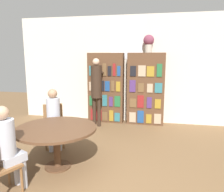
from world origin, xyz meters
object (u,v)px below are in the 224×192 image
bookshelf_right (146,89)px  chair_left_side (54,123)px  bookshelf_left (106,88)px  seated_reader_left (54,115)px  seated_reader_right (7,143)px  flower_vase (149,42)px  librarian_standing (96,86)px  reading_table (56,133)px

bookshelf_right → chair_left_side: 2.70m
bookshelf_left → seated_reader_left: bookshelf_left is taller
chair_left_side → seated_reader_right: (0.14, -1.64, 0.22)m
flower_vase → chair_left_side: 3.21m
bookshelf_right → librarian_standing: (-1.27, -0.50, 0.13)m
seated_reader_right → librarian_standing: 3.13m
bookshelf_left → reading_table: bookshelf_left is taller
flower_vase → librarian_standing: bearing=-158.9°
flower_vase → chair_left_side: (-1.86, -1.94, -1.76)m
bookshelf_right → reading_table: size_ratio=1.47×
seated_reader_right → reading_table: bearing=90.0°
bookshelf_left → seated_reader_right: 3.63m
bookshelf_left → flower_vase: 1.72m
reading_table → seated_reader_left: bearing=119.1°
bookshelf_right → librarian_standing: bearing=-158.5°
flower_vase → chair_left_side: bearing=-133.7°
bookshelf_left → bookshelf_right: (1.13, 0.00, 0.00)m
bookshelf_left → bookshelf_right: size_ratio=1.00×
reading_table → librarian_standing: 2.37m
bookshelf_right → bookshelf_left: bearing=-180.0°
bookshelf_right → reading_table: (-1.32, -2.82, -0.37)m
flower_vase → bookshelf_right: bearing=-173.8°
bookshelf_right → chair_left_side: bookshelf_right is taller
bookshelf_left → chair_left_side: bookshelf_left is taller
bookshelf_right → seated_reader_left: bookshelf_right is taller
reading_table → librarian_standing: size_ratio=0.74×
bookshelf_right → seated_reader_left: size_ratio=1.60×
reading_table → seated_reader_right: bearing=-114.9°
bookshelf_right → reading_table: bookshelf_right is taller
flower_vase → librarian_standing: flower_vase is taller
reading_table → seated_reader_right: 0.84m
reading_table → chair_left_side: bearing=119.1°
seated_reader_left → flower_vase: bearing=-159.3°
bookshelf_right → seated_reader_right: 3.96m
chair_left_side → seated_reader_left: (0.09, -0.16, 0.22)m
reading_table → flower_vase: bearing=64.2°
seated_reader_right → bookshelf_right: bearing=89.8°
flower_vase → seated_reader_right: (-1.72, -3.58, -1.54)m
seated_reader_right → bookshelf_left: bearing=106.2°
seated_reader_right → librarian_standing: size_ratio=0.68×
reading_table → seated_reader_left: (-0.40, 0.73, 0.09)m
chair_left_side → seated_reader_left: 0.28m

